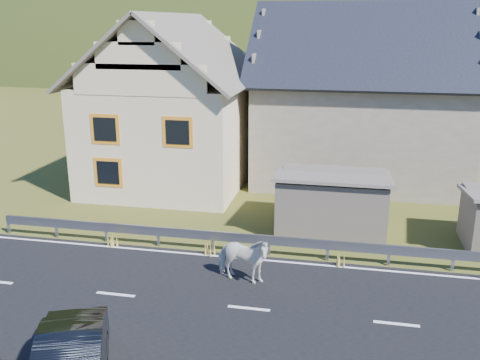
# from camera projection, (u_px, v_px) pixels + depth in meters

# --- Properties ---
(ground) EXTENTS (160.00, 160.00, 0.00)m
(ground) POSITION_uv_depth(u_px,v_px,m) (396.00, 325.00, 14.22)
(ground) COLOR #373F13
(ground) RESTS_ON ground
(road) EXTENTS (60.00, 7.00, 0.04)m
(road) POSITION_uv_depth(u_px,v_px,m) (396.00, 325.00, 14.21)
(road) COLOR black
(road) RESTS_ON ground
(lane_markings) EXTENTS (60.00, 6.60, 0.01)m
(lane_markings) POSITION_uv_depth(u_px,v_px,m) (396.00, 324.00, 14.21)
(lane_markings) COLOR silver
(lane_markings) RESTS_ON road
(guardrail) EXTENTS (28.10, 0.09, 0.75)m
(guardrail) POSITION_uv_depth(u_px,v_px,m) (389.00, 250.00, 17.52)
(guardrail) COLOR #93969B
(guardrail) RESTS_ON ground
(shed_left) EXTENTS (4.30, 3.30, 2.40)m
(shed_left) POSITION_uv_depth(u_px,v_px,m) (332.00, 203.00, 20.39)
(shed_left) COLOR #716456
(shed_left) RESTS_ON ground
(house_cream) EXTENTS (7.80, 9.80, 8.30)m
(house_cream) POSITION_uv_depth(u_px,v_px,m) (174.00, 94.00, 26.16)
(house_cream) COLOR beige
(house_cream) RESTS_ON ground
(house_stone_a) EXTENTS (10.80, 9.80, 8.90)m
(house_stone_a) POSITION_uv_depth(u_px,v_px,m) (362.00, 85.00, 27.17)
(house_stone_a) COLOR gray
(house_stone_a) RESTS_ON ground
(mountain) EXTENTS (440.00, 280.00, 260.00)m
(mountain) POSITION_uv_depth(u_px,v_px,m) (368.00, 103.00, 187.98)
(mountain) COLOR #293F18
(mountain) RESTS_ON ground
(conifer_patch) EXTENTS (76.00, 50.00, 28.00)m
(conifer_patch) POSITION_uv_depth(u_px,v_px,m) (123.00, 29.00, 126.35)
(conifer_patch) COLOR black
(conifer_patch) RESTS_ON ground
(horse) EXTENTS (1.15, 1.92, 1.52)m
(horse) POSITION_uv_depth(u_px,v_px,m) (242.00, 259.00, 16.32)
(horse) COLOR silver
(horse) RESTS_ON road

